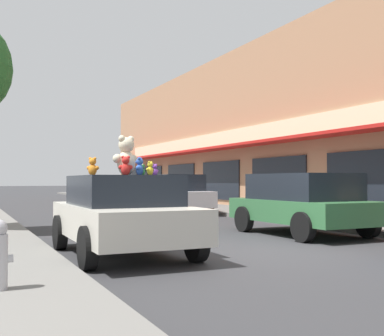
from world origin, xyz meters
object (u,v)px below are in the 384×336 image
object	(u,v)px
teddy_bear_yellow	(150,169)
parked_car_far_right	(174,193)
parked_car_far_center	(302,202)
teddy_bear_green	(142,170)
teddy_bear_brown	(124,168)
teddy_bear_white	(141,170)
teddy_bear_purple	(155,170)
plush_art_car	(123,213)
teddy_bear_red	(126,166)
teddy_bear_blue	(140,167)
teddy_bear_orange	(93,167)
teddy_bear_giant	(126,156)
teddy_bear_black	(149,169)

from	to	relation	value
teddy_bear_yellow	parked_car_far_right	xyz separation A→B (m)	(4.83, 10.11, -0.72)
teddy_bear_yellow	parked_car_far_center	distance (m)	5.22
teddy_bear_green	teddy_bear_brown	bearing A→B (deg)	-79.41
teddy_bear_white	parked_car_far_right	world-z (taller)	teddy_bear_white
teddy_bear_purple	teddy_bear_brown	xyz separation A→B (m)	(-0.35, 0.85, 0.05)
parked_car_far_center	parked_car_far_right	world-z (taller)	parked_car_far_right
teddy_bear_green	plush_art_car	bearing A→B (deg)	19.42
plush_art_car	teddy_bear_red	xyz separation A→B (m)	(0.00, -0.16, 0.86)
teddy_bear_blue	teddy_bear_red	xyz separation A→B (m)	(-0.26, 0.01, 0.01)
teddy_bear_purple	teddy_bear_blue	bearing A→B (deg)	12.75
teddy_bear_brown	parked_car_far_center	bearing A→B (deg)	128.15
teddy_bear_blue	teddy_bear_orange	bearing A→B (deg)	-91.39
teddy_bear_orange	teddy_bear_white	distance (m)	0.96
teddy_bear_purple	teddy_bear_brown	world-z (taller)	teddy_bear_brown
teddy_bear_brown	parked_car_far_right	size ratio (longest dim) A/B	0.08
parked_car_far_center	teddy_bear_orange	bearing A→B (deg)	-170.60
teddy_bear_giant	parked_car_far_right	world-z (taller)	teddy_bear_giant
teddy_bear_blue	parked_car_far_center	xyz separation A→B (m)	(4.89, 1.46, -0.79)
teddy_bear_green	teddy_bear_orange	world-z (taller)	teddy_bear_orange
teddy_bear_blue	teddy_bear_red	distance (m)	0.26
plush_art_car	teddy_bear_red	world-z (taller)	teddy_bear_red
parked_car_far_right	teddy_bear_green	bearing A→B (deg)	-116.70
teddy_bear_yellow	teddy_bear_orange	bearing A→B (deg)	-82.58
teddy_bear_orange	teddy_bear_blue	world-z (taller)	teddy_bear_orange
teddy_bear_green	parked_car_far_right	bearing A→B (deg)	-117.56
teddy_bear_white	teddy_bear_black	bearing A→B (deg)	52.18
teddy_bear_white	teddy_bear_red	distance (m)	0.72
teddy_bear_black	teddy_bear_blue	xyz separation A→B (m)	(-0.16, 0.09, 0.05)
teddy_bear_white	teddy_bear_red	xyz separation A→B (m)	(-0.48, -0.53, 0.05)
teddy_bear_giant	teddy_bear_red	xyz separation A→B (m)	(-0.08, -0.23, -0.19)
plush_art_car	parked_car_far_right	size ratio (longest dim) A/B	0.99
plush_art_car	parked_car_far_center	size ratio (longest dim) A/B	1.00
teddy_bear_giant	teddy_bear_blue	world-z (taller)	teddy_bear_giant
teddy_bear_giant	teddy_bear_red	distance (m)	0.30
teddy_bear_purple	teddy_bear_yellow	size ratio (longest dim) A/B	0.91
teddy_bear_blue	parked_car_far_center	size ratio (longest dim) A/B	0.08
teddy_bear_brown	teddy_bear_blue	distance (m)	1.05
teddy_bear_white	parked_car_far_center	distance (m)	4.82
plush_art_car	teddy_bear_green	distance (m)	0.92
teddy_bear_green	teddy_bear_yellow	bearing A→B (deg)	80.51
parked_car_far_right	teddy_bear_red	bearing A→B (deg)	-117.97
teddy_bear_yellow	teddy_bear_purple	bearing A→B (deg)	-152.05
plush_art_car	teddy_bear_blue	bearing A→B (deg)	-32.59
teddy_bear_giant	parked_car_far_center	distance (m)	5.31
teddy_bear_orange	parked_car_far_right	bearing A→B (deg)	-77.77
teddy_bear_orange	teddy_bear_blue	size ratio (longest dim) A/B	1.02
teddy_bear_red	teddy_bear_green	bearing A→B (deg)	-126.73
teddy_bear_green	parked_car_far_right	xyz separation A→B (m)	(4.72, 9.38, -0.71)
teddy_bear_green	teddy_bear_black	size ratio (longest dim) A/B	0.92
teddy_bear_purple	teddy_bear_black	distance (m)	0.37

